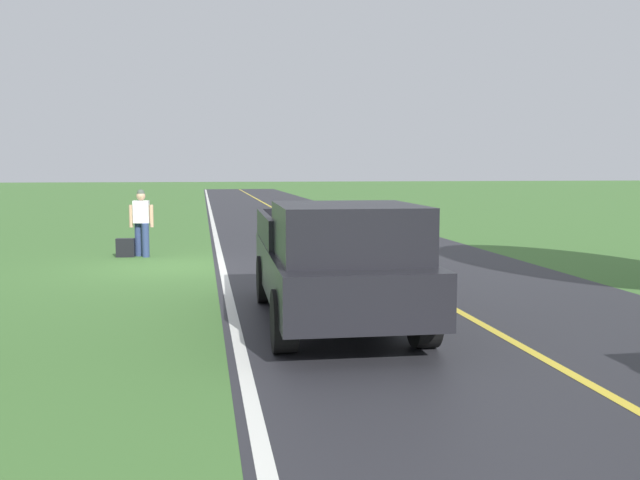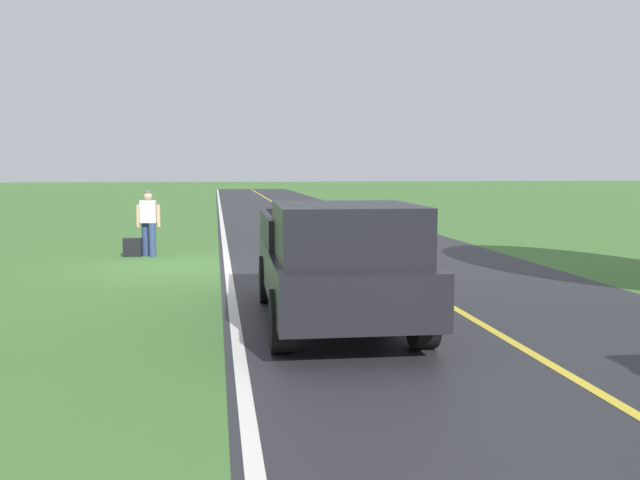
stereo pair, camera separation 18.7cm
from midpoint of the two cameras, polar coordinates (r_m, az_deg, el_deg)
name	(u,v)px [view 2 (the right image)]	position (r m, az deg, el deg)	size (l,w,h in m)	color
ground_plane	(181,267)	(16.53, -11.04, -2.17)	(200.00, 200.00, 0.00)	#427033
road_surface	(376,263)	(16.98, 4.95, -1.86)	(7.56, 120.00, 0.00)	#28282D
lane_edge_line	(227,266)	(16.52, -7.28, -2.09)	(0.16, 117.60, 0.00)	silver
lane_centre_line	(376,262)	(16.98, 4.95, -1.85)	(0.14, 117.60, 0.00)	gold
hitchhiker_walking	(149,219)	(18.62, -13.61, 1.71)	(0.62, 0.53, 1.75)	navy
suitcase_carried	(132,247)	(18.68, -14.87, -0.59)	(0.20, 0.46, 0.48)	black
pickup_truck_passing	(337,260)	(10.12, 1.90, -1.63)	(2.20, 5.45, 1.82)	black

